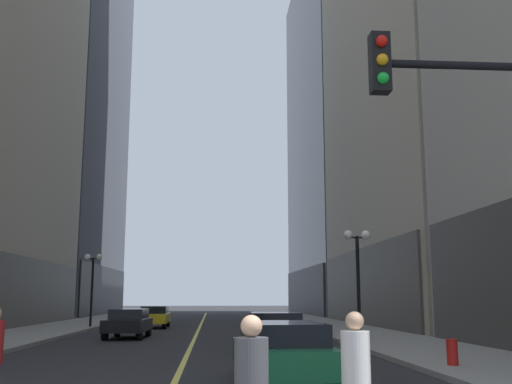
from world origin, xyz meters
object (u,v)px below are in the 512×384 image
car_maroon (274,329)px  pedestrian_in_white_shirt (356,373)px  street_lamp_right_mid (358,260)px  car_green (282,351)px  street_lamp_left_far (93,274)px  car_black (128,322)px  car_yellow (155,316)px  fire_hydrant_right (452,355)px

car_maroon → pedestrian_in_white_shirt: 14.70m
street_lamp_right_mid → car_green: bearing=-112.5°
car_green → street_lamp_left_far: street_lamp_left_far is taller
car_black → street_lamp_left_far: street_lamp_left_far is taller
car_maroon → car_yellow: bearing=109.3°
car_black → pedestrian_in_white_shirt: size_ratio=2.42×
car_green → car_yellow: 25.70m
fire_hydrant_right → car_yellow: bearing=112.8°
car_green → fire_hydrant_right: car_green is taller
car_black → car_yellow: bearing=88.4°
car_maroon → pedestrian_in_white_shirt: (-0.53, -14.69, 0.26)m
street_lamp_left_far → car_maroon: bearing=-57.9°
car_maroon → car_black: size_ratio=1.01×
car_maroon → fire_hydrant_right: 7.56m
pedestrian_in_white_shirt → car_maroon: bearing=88.0°
car_maroon → car_yellow: (-5.80, 16.54, -0.00)m
car_maroon → car_yellow: size_ratio=0.91×
pedestrian_in_white_shirt → street_lamp_right_mid: (3.92, 15.93, 2.28)m
pedestrian_in_white_shirt → fire_hydrant_right: 9.34m
fire_hydrant_right → street_lamp_left_far: bearing=121.7°
car_yellow → pedestrian_in_white_shirt: size_ratio=2.69×
car_yellow → street_lamp_left_far: street_lamp_left_far is taller
car_maroon → pedestrian_in_white_shirt: size_ratio=2.44×
street_lamp_right_mid → fire_hydrant_right: size_ratio=5.54×
car_black → car_maroon: bearing=-48.4°
car_maroon → car_black: (-6.08, 6.84, -0.00)m
car_black → car_yellow: same height
car_green → car_yellow: size_ratio=0.98×
car_yellow → car_black: bearing=-91.6°
pedestrian_in_white_shirt → fire_hydrant_right: pedestrian_in_white_shirt is taller
car_black → pedestrian_in_white_shirt: 22.23m
car_black → street_lamp_left_far: (-3.33, 8.18, 2.54)m
car_yellow → fire_hydrant_right: size_ratio=5.64×
street_lamp_left_far → street_lamp_right_mid: (12.80, -13.78, 0.00)m
car_black → street_lamp_right_mid: bearing=-30.6°
car_black → fire_hydrant_right: (9.97, -13.31, -0.32)m
car_black → car_yellow: size_ratio=0.90×
car_black → street_lamp_left_far: size_ratio=0.92×
street_lamp_left_far → car_yellow: bearing=22.9°
car_green → pedestrian_in_white_shirt: bearing=-88.3°
car_maroon → fire_hydrant_right: (3.89, -6.48, -0.32)m
street_lamp_left_far → street_lamp_right_mid: same height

